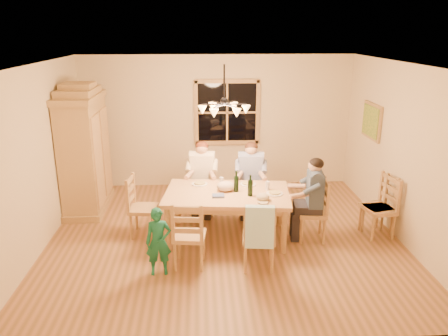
{
  "coord_description": "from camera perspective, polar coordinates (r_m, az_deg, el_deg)",
  "views": [
    {
      "loc": [
        -0.37,
        -6.32,
        3.18
      ],
      "look_at": [
        0.0,
        0.1,
        1.12
      ],
      "focal_mm": 35.0,
      "sensor_mm": 36.0,
      "label": 1
    }
  ],
  "objects": [
    {
      "name": "wall_left",
      "position": [
        7.0,
        -23.07,
        1.15
      ],
      "size": [
        0.02,
        5.0,
        2.7
      ],
      "primitive_type": "cube",
      "color": "beige",
      "rests_on": "floor"
    },
    {
      "name": "plate_woman",
      "position": [
        7.11,
        -3.19,
        -2.11
      ],
      "size": [
        0.26,
        0.26,
        0.02
      ],
      "primitive_type": "cylinder",
      "color": "white",
      "rests_on": "dining_table"
    },
    {
      "name": "wall_back",
      "position": [
        9.02,
        -0.89,
        6.04
      ],
      "size": [
        5.5,
        0.02,
        2.7
      ],
      "primitive_type": "cube",
      "color": "beige",
      "rests_on": "floor"
    },
    {
      "name": "chandelier",
      "position": [
        6.43,
        0.03,
        7.87
      ],
      "size": [
        0.77,
        0.68,
        0.71
      ],
      "color": "black",
      "rests_on": "ceiling"
    },
    {
      "name": "dining_table",
      "position": [
        6.81,
        0.4,
        -3.96
      ],
      "size": [
        2.03,
        1.37,
        0.76
      ],
      "rotation": [
        0.0,
        0.0,
        -0.11
      ],
      "color": "tan",
      "rests_on": "floor"
    },
    {
      "name": "armoire",
      "position": [
        8.19,
        -17.71,
        1.87
      ],
      "size": [
        0.66,
        1.4,
        2.3
      ],
      "color": "#9A7342",
      "rests_on": "floor"
    },
    {
      "name": "napkin",
      "position": [
        6.59,
        -0.75,
        -3.64
      ],
      "size": [
        0.19,
        0.16,
        0.03
      ],
      "primitive_type": "cube",
      "rotation": [
        0.0,
        0.0,
        -0.11
      ],
      "color": "#4B5A8B",
      "rests_on": "dining_table"
    },
    {
      "name": "plate_plaid",
      "position": [
        7.1,
        3.13,
        -2.13
      ],
      "size": [
        0.26,
        0.26,
        0.02
      ],
      "primitive_type": "cylinder",
      "color": "white",
      "rests_on": "dining_table"
    },
    {
      "name": "chair_end_right",
      "position": [
        7.02,
        11.37,
        -6.82
      ],
      "size": [
        0.47,
        0.48,
        0.99
      ],
      "rotation": [
        0.0,
        0.0,
        1.46
      ],
      "color": "#B17E4E",
      "rests_on": "floor"
    },
    {
      "name": "floor",
      "position": [
        7.09,
        0.03,
        -8.91
      ],
      "size": [
        5.5,
        5.5,
        0.0
      ],
      "primitive_type": "plane",
      "color": "brown",
      "rests_on": "ground"
    },
    {
      "name": "chair_far_right",
      "position": [
        7.77,
        3.45,
        -4.0
      ],
      "size": [
        0.48,
        0.47,
        0.99
      ],
      "rotation": [
        0.0,
        0.0,
        3.03
      ],
      "color": "#B17E4E",
      "rests_on": "floor"
    },
    {
      "name": "chair_near_left",
      "position": [
        6.18,
        -4.51,
        -10.06
      ],
      "size": [
        0.48,
        0.47,
        0.99
      ],
      "rotation": [
        0.0,
        0.0,
        -0.11
      ],
      "color": "#B17E4E",
      "rests_on": "floor"
    },
    {
      "name": "chair_near_right",
      "position": [
        6.14,
        4.53,
        -10.28
      ],
      "size": [
        0.48,
        0.47,
        0.99
      ],
      "rotation": [
        0.0,
        0.0,
        -0.11
      ],
      "color": "#B17E4E",
      "rests_on": "floor"
    },
    {
      "name": "adult_woman",
      "position": [
        7.63,
        -2.87,
        -0.13
      ],
      "size": [
        0.42,
        0.46,
        0.87
      ],
      "rotation": [
        0.0,
        0.0,
        3.03
      ],
      "color": "beige",
      "rests_on": "floor"
    },
    {
      "name": "chair_far_left",
      "position": [
        7.81,
        -2.81,
        -3.88
      ],
      "size": [
        0.48,
        0.47,
        0.99
      ],
      "rotation": [
        0.0,
        0.0,
        3.03
      ],
      "color": "#B17E4E",
      "rests_on": "floor"
    },
    {
      "name": "cloth_bundle",
      "position": [
        6.8,
        0.22,
        -2.39
      ],
      "size": [
        0.28,
        0.22,
        0.15
      ],
      "primitive_type": "ellipsoid",
      "color": "tan",
      "rests_on": "dining_table"
    },
    {
      "name": "adult_slate_man",
      "position": [
        6.82,
        11.64,
        -2.7
      ],
      "size": [
        0.46,
        0.42,
        0.87
      ],
      "rotation": [
        0.0,
        0.0,
        1.46
      ],
      "color": "#3E4D63",
      "rests_on": "floor"
    },
    {
      "name": "window",
      "position": [
        8.96,
        0.4,
        7.27
      ],
      "size": [
        1.3,
        0.06,
        1.3
      ],
      "color": "black",
      "rests_on": "wall_back"
    },
    {
      "name": "child",
      "position": [
        5.96,
        -8.55,
        -9.5
      ],
      "size": [
        0.36,
        0.26,
        0.95
      ],
      "primitive_type": "imported",
      "rotation": [
        0.0,
        0.0,
        0.09
      ],
      "color": "#186C51",
      "rests_on": "floor"
    },
    {
      "name": "wine_glass_a",
      "position": [
        7.04,
        -0.32,
        -1.76
      ],
      "size": [
        0.06,
        0.06,
        0.14
      ],
      "primitive_type": "cylinder",
      "color": "silver",
      "rests_on": "dining_table"
    },
    {
      "name": "adult_plaid_man",
      "position": [
        7.59,
        3.53,
        -0.23
      ],
      "size": [
        0.42,
        0.46,
        0.87
      ],
      "rotation": [
        0.0,
        0.0,
        3.03
      ],
      "color": "navy",
      "rests_on": "floor"
    },
    {
      "name": "ceiling",
      "position": [
        6.35,
        0.03,
        13.42
      ],
      "size": [
        5.5,
        5.0,
        0.02
      ],
      "primitive_type": "cube",
      "color": "white",
      "rests_on": "wall_back"
    },
    {
      "name": "wine_bottle_a",
      "position": [
        6.76,
        1.61,
        -1.74
      ],
      "size": [
        0.08,
        0.08,
        0.33
      ],
      "primitive_type": "cylinder",
      "color": "black",
      "rests_on": "dining_table"
    },
    {
      "name": "chair_spare_back",
      "position": [
        7.48,
        19.24,
        -5.94
      ],
      "size": [
        0.52,
        0.53,
        0.99
      ],
      "rotation": [
        0.0,
        0.0,
        1.83
      ],
      "color": "#B17E4E",
      "rests_on": "floor"
    },
    {
      "name": "wine_bottle_b",
      "position": [
        6.59,
        3.45,
        -2.29
      ],
      "size": [
        0.08,
        0.08,
        0.33
      ],
      "primitive_type": "cylinder",
      "color": "black",
      "rests_on": "dining_table"
    },
    {
      "name": "wine_glass_b",
      "position": [
        6.88,
        5.71,
        -2.3
      ],
      "size": [
        0.06,
        0.06,
        0.14
      ],
      "primitive_type": "cylinder",
      "color": "silver",
      "rests_on": "dining_table"
    },
    {
      "name": "chair_end_left",
      "position": [
        7.13,
        -10.4,
        -6.37
      ],
      "size": [
        0.47,
        0.48,
        0.99
      ],
      "rotation": [
        0.0,
        0.0,
        -1.68
      ],
      "color": "#B17E4E",
      "rests_on": "floor"
    },
    {
      "name": "painting",
      "position": [
        8.28,
        18.72,
        5.82
      ],
      "size": [
        0.06,
        0.78,
        0.64
      ],
      "color": "#9A7342",
      "rests_on": "wall_right"
    },
    {
      "name": "cap",
      "position": [
        6.47,
        5.08,
        -3.77
      ],
      "size": [
        0.2,
        0.2,
        0.11
      ],
      "primitive_type": "ellipsoid",
      "color": "tan",
      "rests_on": "dining_table"
    },
    {
      "name": "wall_right",
      "position": [
        7.28,
        22.19,
        1.86
      ],
      "size": [
        0.02,
        5.0,
        2.7
      ],
      "primitive_type": "cube",
      "color": "beige",
      "rests_on": "floor"
    },
    {
      "name": "towel",
      "position": [
        5.79,
        4.67,
        -7.69
      ],
      "size": [
        0.39,
        0.14,
        0.58
      ],
      "primitive_type": "cube",
      "rotation": [
        0.0,
        0.0,
        -0.11
      ],
      "color": "#B4E7F4",
      "rests_on": "chair_near_right"
    },
    {
      "name": "chair_spare_front",
      "position": [
        7.4,
        19.5,
        -6.21
      ],
      "size": [
        0.46,
        0.48,
        0.99
      ],
      "rotation": [
        0.0,
        0.0,
        1.66
      ],
      "color": "#B17E4E",
      "rests_on": "floor"
    },
    {
      "name": "plate_slate",
      "position": [
        6.74,
        6.61,
        -3.34
      ],
      "size": [
        0.26,
        0.26,
        0.02
      ],
      "primitive_type": "cylinder",
      "color": "white",
      "rests_on": "dining_table"
    }
  ]
}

